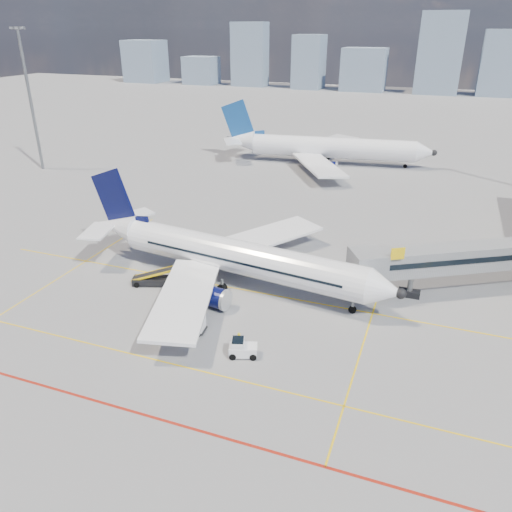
% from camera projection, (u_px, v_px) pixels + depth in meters
% --- Properties ---
extents(ground, '(420.00, 420.00, 0.00)m').
position_uv_depth(ground, '(208.00, 328.00, 46.55)').
color(ground, gray).
rests_on(ground, ground).
extents(apron_markings, '(90.00, 35.12, 0.01)m').
position_uv_depth(apron_markings, '(183.00, 350.00, 43.41)').
color(apron_markings, yellow).
rests_on(apron_markings, ground).
extents(jet_bridge, '(23.55, 15.78, 6.30)m').
position_uv_depth(jet_bridge, '(481.00, 257.00, 51.85)').
color(jet_bridge, gray).
rests_on(jet_bridge, ground).
extents(floodlight_mast_nw, '(3.20, 0.61, 25.45)m').
position_uv_depth(floodlight_mast_nw, '(30.00, 97.00, 92.30)').
color(floodlight_mast_nw, slate).
rests_on(floodlight_mast_nw, ground).
extents(distant_skyline, '(252.95, 15.19, 30.72)m').
position_uv_depth(distant_skyline, '(418.00, 63.00, 201.71)').
color(distant_skyline, gray).
rests_on(distant_skyline, ground).
extents(main_aircraft, '(37.27, 32.39, 10.97)m').
position_uv_depth(main_aircraft, '(228.00, 255.00, 53.58)').
color(main_aircraft, white).
rests_on(main_aircraft, ground).
extents(second_aircraft, '(42.96, 37.33, 12.58)m').
position_uv_depth(second_aircraft, '(323.00, 148.00, 100.45)').
color(second_aircraft, white).
rests_on(second_aircraft, ground).
extents(baggage_tug, '(2.67, 2.10, 1.65)m').
position_uv_depth(baggage_tug, '(242.00, 348.00, 42.31)').
color(baggage_tug, white).
rests_on(baggage_tug, ground).
extents(cargo_dolly, '(3.46, 1.84, 1.82)m').
position_uv_depth(cargo_dolly, '(188.00, 322.00, 45.64)').
color(cargo_dolly, black).
rests_on(cargo_dolly, ground).
extents(belt_loader, '(6.24, 3.30, 2.53)m').
position_uv_depth(belt_loader, '(154.00, 279.00, 54.06)').
color(belt_loader, black).
rests_on(belt_loader, ground).
extents(ramp_worker, '(0.68, 0.74, 1.69)m').
position_uv_depth(ramp_worker, '(239.00, 341.00, 43.11)').
color(ramp_worker, yellow).
rests_on(ramp_worker, ground).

